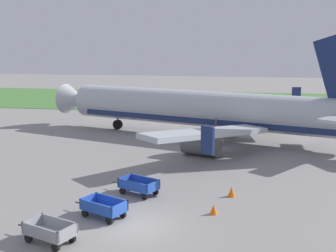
% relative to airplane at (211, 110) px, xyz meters
% --- Properties ---
extents(ground_plane, '(220.00, 220.00, 0.00)m').
position_rel_airplane_xyz_m(ground_plane, '(-2.32, -22.80, -3.05)').
color(ground_plane, gray).
extents(grass_strip, '(220.00, 28.00, 0.06)m').
position_rel_airplane_xyz_m(grass_strip, '(-2.32, 30.79, -3.02)').
color(grass_strip, '#477A38').
rests_on(grass_strip, ground).
extents(airplane, '(36.84, 29.92, 11.34)m').
position_rel_airplane_xyz_m(airplane, '(0.00, 0.00, 0.00)').
color(airplane, '#B2B7BC').
rests_on(airplane, ground).
extents(baggage_cart_second_in_row, '(3.58, 2.21, 1.07)m').
position_rel_airplane_xyz_m(baggage_cart_second_in_row, '(-6.08, -25.46, -2.45)').
color(baggage_cart_second_in_row, gray).
rests_on(baggage_cart_second_in_row, ground).
extents(baggage_cart_third_in_row, '(3.54, 2.31, 1.07)m').
position_rel_airplane_xyz_m(baggage_cart_third_in_row, '(-4.43, -21.91, -2.45)').
color(baggage_cart_third_in_row, '#234CB2').
rests_on(baggage_cart_third_in_row, ground).
extents(baggage_cart_fourth_in_row, '(3.52, 2.35, 1.07)m').
position_rel_airplane_xyz_m(baggage_cart_fourth_in_row, '(-3.35, -17.82, -2.45)').
color(baggage_cart_fourth_in_row, '#234CB2').
rests_on(baggage_cart_fourth_in_row, ground).
extents(traffic_cone_near_plane, '(0.46, 0.46, 0.61)m').
position_rel_airplane_xyz_m(traffic_cone_near_plane, '(1.77, -20.35, -2.75)').
color(traffic_cone_near_plane, orange).
rests_on(traffic_cone_near_plane, ground).
extents(traffic_cone_mid_apron, '(0.51, 0.51, 0.67)m').
position_rel_airplane_xyz_m(traffic_cone_mid_apron, '(2.72, -17.15, -2.72)').
color(traffic_cone_mid_apron, orange).
rests_on(traffic_cone_mid_apron, ground).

